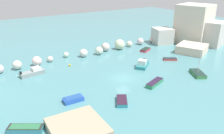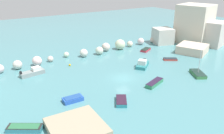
# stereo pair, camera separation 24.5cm
# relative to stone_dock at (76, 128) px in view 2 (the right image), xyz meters

# --- Properties ---
(cove_water) EXTENTS (160.00, 160.00, 0.00)m
(cove_water) POSITION_rel_stone_dock_xyz_m (14.08, 9.83, -0.52)
(cove_water) COLOR teal
(cove_water) RESTS_ON ground
(cliff_headland_right) EXTENTS (19.43, 20.36, 10.73)m
(cliff_headland_right) POSITION_rel_stone_dock_xyz_m (45.75, 19.71, 3.38)
(cliff_headland_right) COLOR beige
(cliff_headland_right) RESTS_ON ground
(rock_breakwater) EXTENTS (42.50, 4.14, 2.65)m
(rock_breakwater) POSITION_rel_stone_dock_xyz_m (16.14, 25.57, 0.50)
(rock_breakwater) COLOR silver
(rock_breakwater) RESTS_ON ground
(stone_dock) EXTENTS (6.80, 7.10, 1.04)m
(stone_dock) POSITION_rel_stone_dock_xyz_m (0.00, 0.00, 0.00)
(stone_dock) COLOR tan
(stone_dock) RESTS_ON ground
(channel_buoy) EXTENTS (0.46, 0.46, 0.46)m
(channel_buoy) POSITION_rel_stone_dock_xyz_m (8.19, 21.29, -0.29)
(channel_buoy) COLOR gold
(channel_buoy) RESTS_ON cove_water
(moored_boat_0) EXTENTS (3.69, 4.46, 5.03)m
(moored_boat_0) POSITION_rel_stone_dock_xyz_m (27.09, 3.14, -0.18)
(moored_boat_0) COLOR #3C7E44
(moored_boat_0) RESTS_ON cove_water
(moored_boat_1) EXTENTS (3.05, 3.52, 0.59)m
(moored_boat_1) POSITION_rel_stone_dock_xyz_m (8.62, 2.68, -0.22)
(moored_boat_1) COLOR teal
(moored_boat_1) RESTS_ON cove_water
(moored_boat_2) EXTENTS (4.37, 3.53, 0.66)m
(moored_boat_2) POSITION_rel_stone_dock_xyz_m (-5.33, 3.67, -0.18)
(moored_boat_2) COLOR teal
(moored_boat_2) RESTS_ON cove_water
(moored_boat_3) EXTENTS (4.62, 4.21, 1.62)m
(moored_boat_3) POSITION_rel_stone_dock_xyz_m (20.93, 12.45, 0.05)
(moored_boat_3) COLOR teal
(moored_boat_3) RESTS_ON cove_water
(moored_boat_4) EXTENTS (3.65, 2.81, 0.56)m
(moored_boat_4) POSITION_rel_stone_dock_xyz_m (28.98, 20.75, -0.24)
(moored_boat_4) COLOR #C32D3C
(moored_boat_4) RESTS_ON cove_water
(moored_boat_5) EXTENTS (3.09, 1.68, 0.71)m
(moored_boat_5) POSITION_rel_stone_dock_xyz_m (2.66, 7.13, -0.17)
(moored_boat_5) COLOR blue
(moored_boat_5) RESTS_ON cove_water
(moored_boat_6) EXTENTS (3.25, 2.82, 0.42)m
(moored_boat_6) POSITION_rel_stone_dock_xyz_m (29.10, 12.28, -0.31)
(moored_boat_6) COLOR #BE3A31
(moored_boat_6) RESTS_ON cove_water
(moored_boat_7) EXTENTS (4.51, 2.59, 0.71)m
(moored_boat_7) POSITION_rel_stone_dock_xyz_m (17.12, 4.57, -0.17)
(moored_boat_7) COLOR #308155
(moored_boat_7) RESTS_ON cove_water
(moored_boat_8) EXTENTS (4.75, 2.14, 1.48)m
(moored_boat_8) POSITION_rel_stone_dock_xyz_m (0.28, 20.74, 0.03)
(moored_boat_8) COLOR gray
(moored_boat_8) RESTS_ON cove_water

